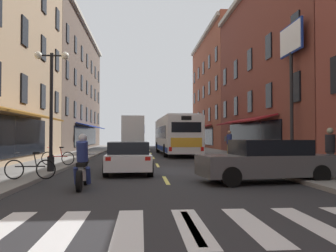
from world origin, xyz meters
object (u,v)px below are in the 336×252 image
at_px(motorcycle_rider, 83,165).
at_px(bicycle_near, 30,168).
at_px(transit_bus, 175,135).
at_px(pedestrian_mid, 330,151).
at_px(bicycle_mid, 58,158).
at_px(billboard_sign, 291,58).
at_px(sedan_near, 266,161).
at_px(box_truck, 133,133).
at_px(street_lamp_twin, 51,105).
at_px(pedestrian_near, 229,143).
at_px(sedan_mid, 128,157).

bearing_deg(motorcycle_rider, bicycle_near, 146.68).
distance_m(transit_bus, pedestrian_mid, 17.89).
height_order(bicycle_mid, pedestrian_mid, pedestrian_mid).
height_order(billboard_sign, sedan_near, billboard_sign).
distance_m(transit_bus, box_truck, 11.17).
distance_m(transit_bus, motorcycle_rider, 19.59).
relative_size(motorcycle_rider, street_lamp_twin, 0.42).
bearing_deg(motorcycle_rider, transit_bus, 76.18).
bearing_deg(sedan_near, street_lamp_twin, 159.29).
bearing_deg(pedestrian_near, sedan_near, 18.62).
bearing_deg(bicycle_mid, motorcycle_rider, -71.61).
bearing_deg(motorcycle_rider, bicycle_mid, 108.39).
relative_size(sedan_near, sedan_mid, 0.98).
bearing_deg(billboard_sign, pedestrian_mid, -100.18).
bearing_deg(bicycle_near, street_lamp_twin, 90.06).
distance_m(box_truck, bicycle_mid, 22.57).
distance_m(bicycle_mid, street_lamp_twin, 4.03).
bearing_deg(transit_bus, billboard_sign, -66.91).
bearing_deg(street_lamp_twin, pedestrian_near, 43.48).
bearing_deg(pedestrian_mid, bicycle_near, 160.76).
distance_m(box_truck, pedestrian_mid, 29.01).
bearing_deg(pedestrian_near, bicycle_near, -12.23).
distance_m(bicycle_mid, pedestrian_mid, 12.46).
height_order(sedan_near, bicycle_near, sedan_near).
relative_size(sedan_near, pedestrian_near, 2.58).
xyz_separation_m(billboard_sign, bicycle_mid, (-12.11, 0.03, -5.25)).
height_order(bicycle_mid, pedestrian_near, pedestrian_near).
relative_size(box_truck, street_lamp_twin, 1.50).
xyz_separation_m(billboard_sign, sedan_near, (-3.64, -6.21, -5.02)).
xyz_separation_m(pedestrian_near, street_lamp_twin, (-9.83, -9.32, 1.78)).
xyz_separation_m(bicycle_near, pedestrian_near, (9.83, 12.04, 0.61)).
relative_size(billboard_sign, motorcycle_rider, 3.58).
height_order(sedan_near, pedestrian_mid, pedestrian_mid).
xyz_separation_m(box_truck, motorcycle_rider, (-0.85, -29.49, -1.21)).
distance_m(sedan_near, bicycle_mid, 10.52).
bearing_deg(pedestrian_near, billboard_sign, 43.54).
height_order(box_truck, pedestrian_mid, box_truck).
xyz_separation_m(pedestrian_near, pedestrian_mid, (0.82, -11.74, -0.06)).
xyz_separation_m(billboard_sign, box_truck, (-8.86, 22.31, -3.84)).
bearing_deg(bicycle_mid, pedestrian_near, 30.74).
distance_m(box_truck, sedan_mid, 24.96).
relative_size(box_truck, pedestrian_near, 4.08).
relative_size(motorcycle_rider, bicycle_mid, 1.22).
bearing_deg(bicycle_mid, street_lamp_twin, -82.00).
bearing_deg(sedan_mid, transit_bus, 76.57).
relative_size(sedan_mid, street_lamp_twin, 0.97).
xyz_separation_m(sedan_near, bicycle_near, (-8.01, 0.31, -0.24)).
relative_size(motorcycle_rider, pedestrian_near, 1.13).
relative_size(bicycle_near, pedestrian_mid, 0.97).
distance_m(motorcycle_rider, pedestrian_near, 15.48).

